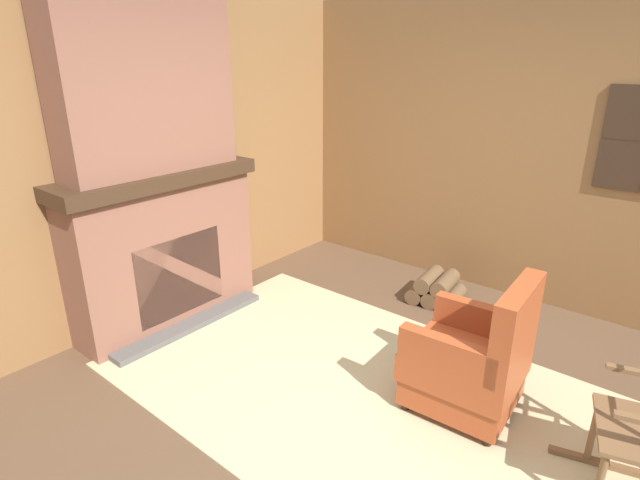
{
  "coord_description": "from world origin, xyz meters",
  "views": [
    {
      "loc": [
        1.3,
        -2.15,
        2.15
      ],
      "look_at": [
        -0.83,
        0.45,
        0.9
      ],
      "focal_mm": 28.0,
      "sensor_mm": 36.0,
      "label": 1
    }
  ],
  "objects_px": {
    "oil_lamp_vase": "(101,168)",
    "firewood_stack": "(436,289)",
    "storage_case": "(165,159)",
    "armchair": "(472,363)"
  },
  "relations": [
    {
      "from": "oil_lamp_vase",
      "to": "firewood_stack",
      "type": "bearing_deg",
      "value": 51.97
    },
    {
      "from": "storage_case",
      "to": "oil_lamp_vase",
      "type": "bearing_deg",
      "value": -90.01
    },
    {
      "from": "armchair",
      "to": "oil_lamp_vase",
      "type": "xyz_separation_m",
      "value": [
        -2.53,
        -0.91,
        1.04
      ]
    },
    {
      "from": "armchair",
      "to": "firewood_stack",
      "type": "relative_size",
      "value": 1.86
    },
    {
      "from": "armchair",
      "to": "firewood_stack",
      "type": "distance_m",
      "value": 1.52
    },
    {
      "from": "oil_lamp_vase",
      "to": "storage_case",
      "type": "relative_size",
      "value": 1.07
    },
    {
      "from": "armchair",
      "to": "storage_case",
      "type": "height_order",
      "value": "storage_case"
    },
    {
      "from": "armchair",
      "to": "oil_lamp_vase",
      "type": "height_order",
      "value": "oil_lamp_vase"
    },
    {
      "from": "firewood_stack",
      "to": "oil_lamp_vase",
      "type": "distance_m",
      "value": 3.0
    },
    {
      "from": "storage_case",
      "to": "armchair",
      "type": "bearing_deg",
      "value": 8.43
    }
  ]
}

